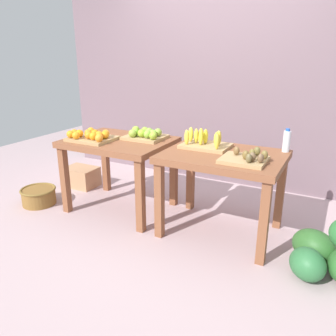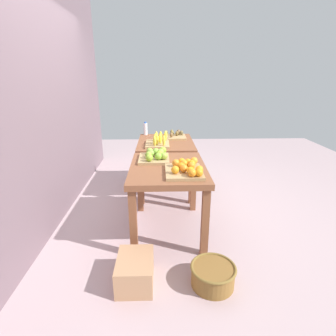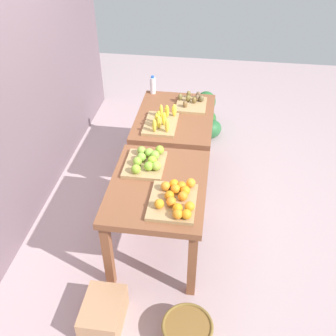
# 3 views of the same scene
# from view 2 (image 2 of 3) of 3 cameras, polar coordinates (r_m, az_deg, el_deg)

# --- Properties ---
(ground_plane) EXTENTS (8.00, 8.00, 0.00)m
(ground_plane) POSITION_cam_2_polar(r_m,az_deg,el_deg) (3.61, -0.29, -8.22)
(ground_plane) COLOR #B69BA0
(back_wall) EXTENTS (4.40, 0.12, 3.00)m
(back_wall) POSITION_cam_2_polar(r_m,az_deg,el_deg) (3.45, -24.20, 14.87)
(back_wall) COLOR #705A63
(back_wall) RESTS_ON ground_plane
(display_table_left) EXTENTS (1.04, 0.80, 0.76)m
(display_table_left) POSITION_cam_2_polar(r_m,az_deg,el_deg) (2.83, -0.03, -1.75)
(display_table_left) COLOR brown
(display_table_left) RESTS_ON ground_plane
(display_table_right) EXTENTS (1.04, 0.80, 0.76)m
(display_table_right) POSITION_cam_2_polar(r_m,az_deg,el_deg) (3.90, -0.52, 4.17)
(display_table_right) COLOR brown
(display_table_right) RESTS_ON ground_plane
(orange_bin) EXTENTS (0.47, 0.37, 0.11)m
(orange_bin) POSITION_cam_2_polar(r_m,az_deg,el_deg) (2.59, 3.89, -0.14)
(orange_bin) COLOR tan
(orange_bin) RESTS_ON display_table_left
(apple_bin) EXTENTS (0.41, 0.34, 0.11)m
(apple_bin) POSITION_cam_2_polar(r_m,az_deg,el_deg) (3.00, -2.79, 2.63)
(apple_bin) COLOR tan
(apple_bin) RESTS_ON display_table_left
(banana_crate) EXTENTS (0.44, 0.32, 0.17)m
(banana_crate) POSITION_cam_2_polar(r_m,az_deg,el_deg) (3.64, -2.17, 5.67)
(banana_crate) COLOR tan
(banana_crate) RESTS_ON display_table_right
(kiwi_bin) EXTENTS (0.37, 0.32, 0.10)m
(kiwi_bin) POSITION_cam_2_polar(r_m,az_deg,el_deg) (4.10, 1.52, 6.99)
(kiwi_bin) COLOR tan
(kiwi_bin) RESTS_ON display_table_right
(water_bottle) EXTENTS (0.06, 0.06, 0.21)m
(water_bottle) POSITION_cam_2_polar(r_m,az_deg,el_deg) (4.31, -4.88, 8.44)
(water_bottle) COLOR silver
(water_bottle) RESTS_ON display_table_right
(watermelon_pile) EXTENTS (0.61, 0.65, 0.51)m
(watermelon_pile) POSITION_cam_2_polar(r_m,az_deg,el_deg) (4.94, 2.15, 1.86)
(watermelon_pile) COLOR #2D672B
(watermelon_pile) RESTS_ON ground_plane
(wicker_basket) EXTENTS (0.38, 0.38, 0.19)m
(wicker_basket) POSITION_cam_2_polar(r_m,az_deg,el_deg) (2.41, 9.66, -21.80)
(wicker_basket) COLOR brown
(wicker_basket) RESTS_ON ground_plane
(cardboard_produce_box) EXTENTS (0.40, 0.30, 0.24)m
(cardboard_produce_box) POSITION_cam_2_polar(r_m,az_deg,el_deg) (2.40, -7.10, -21.17)
(cardboard_produce_box) COLOR tan
(cardboard_produce_box) RESTS_ON ground_plane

